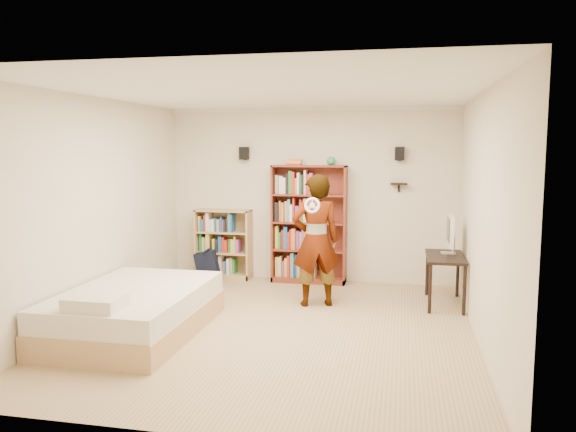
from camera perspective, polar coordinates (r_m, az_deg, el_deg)
name	(u,v)px	position (r m, az deg, el deg)	size (l,w,h in m)	color
ground	(276,329)	(6.64, -1.27, -11.37)	(4.50, 5.00, 0.01)	tan
room_shell	(275,177)	(6.32, -1.31, 3.99)	(4.52, 5.02, 2.71)	beige
crown_molding	(275,95)	(6.33, -1.34, 12.22)	(4.50, 5.00, 0.06)	silver
speaker_left	(244,153)	(8.89, -4.48, 6.37)	(0.14, 0.12, 0.20)	black
speaker_right	(400,154)	(8.55, 11.27, 6.24)	(0.14, 0.12, 0.20)	black
wall_shelf	(399,184)	(8.57, 11.20, 3.23)	(0.25, 0.16, 0.03)	black
tall_bookshelf	(309,224)	(8.68, 2.15, -0.85)	(1.15, 0.34, 1.82)	maroon
low_bookshelf	(224,244)	(9.06, -6.56, -2.84)	(0.88, 0.33, 1.11)	tan
computer_desk	(445,280)	(7.81, 15.63, -6.29)	(0.49, 0.98, 0.67)	black
imac	(449,234)	(7.84, 16.02, -1.79)	(0.11, 0.53, 0.53)	white
daybed	(135,305)	(6.64, -15.32, -8.76)	(1.41, 2.16, 0.64)	silver
person	(316,240)	(7.40, 2.85, -2.49)	(0.64, 0.42, 1.75)	black
wii_wheel	(312,205)	(7.01, 2.47, 1.09)	(0.20, 0.20, 0.04)	white
navy_bag	(207,266)	(8.95, -8.18, -5.01)	(0.36, 0.23, 0.49)	black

